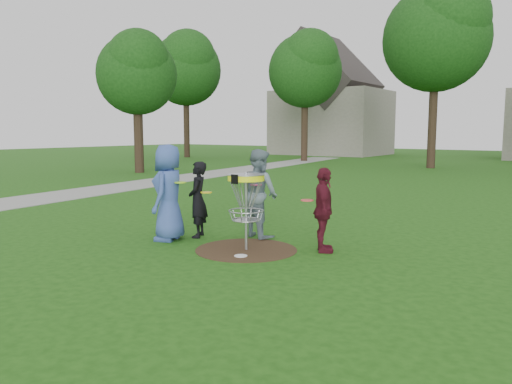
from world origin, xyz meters
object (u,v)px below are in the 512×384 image
Objects in this scene: player_blue at (169,193)px; disc_golf_basket at (246,193)px; player_black at (198,200)px; player_maroon at (323,210)px; player_grey at (259,193)px.

disc_golf_basket is at bearing 75.09° from player_blue.
player_black is 1.02× the size of player_maroon.
player_blue is 1.23× the size of player_black.
player_maroon is (2.59, 0.33, -0.01)m from player_black.
player_maroon is (2.86, 0.85, -0.19)m from player_blue.
player_black is 0.86× the size of player_grey.
player_maroon is at bearing -173.43° from player_grey.
player_black is 2.61m from player_maroon.
player_maroon is 1.06× the size of disc_golf_basket.
player_maroon is 1.37m from disc_golf_basket.
player_grey reaches higher than player_maroon.
player_blue is at bearing -57.68° from player_black.
player_maroon is (1.62, -0.39, -0.13)m from player_grey.
player_blue is 1.06× the size of player_grey.
player_grey is 1.26× the size of disc_golf_basket.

